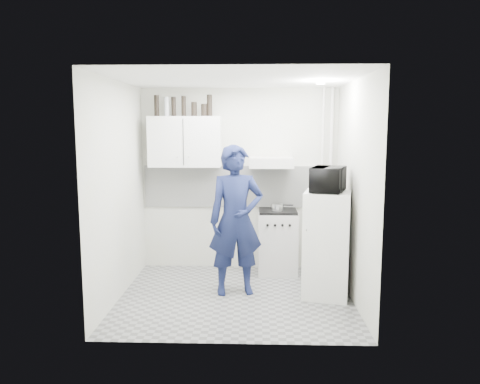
{
  "coord_description": "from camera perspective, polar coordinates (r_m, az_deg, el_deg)",
  "views": [
    {
      "loc": [
        0.23,
        -5.47,
        2.06
      ],
      "look_at": [
        0.04,
        0.3,
        1.25
      ],
      "focal_mm": 35.0,
      "sensor_mm": 36.0,
      "label": 1
    }
  ],
  "objects": [
    {
      "name": "wall_back",
      "position": [
        6.76,
        -0.1,
        1.53
      ],
      "size": [
        2.8,
        0.0,
        2.8
      ],
      "primitive_type": "plane",
      "rotation": [
        1.57,
        0.0,
        0.0
      ],
      "color": "silver",
      "rests_on": "floor"
    },
    {
      "name": "canister_b",
      "position": [
        6.59,
        -4.38,
        9.92
      ],
      "size": [
        0.09,
        0.09,
        0.17
      ],
      "primitive_type": "cylinder",
      "color": "black",
      "rests_on": "upper_cabinet"
    },
    {
      "name": "stove",
      "position": [
        6.67,
        4.59,
        -6.13
      ],
      "size": [
        0.54,
        0.54,
        0.87
      ],
      "primitive_type": "cube",
      "color": "silver",
      "rests_on": "floor"
    },
    {
      "name": "bottle_e",
      "position": [
        6.58,
        -3.74,
        10.48
      ],
      "size": [
        0.07,
        0.07,
        0.3
      ],
      "primitive_type": "cylinder",
      "color": "black",
      "rests_on": "upper_cabinet"
    },
    {
      "name": "pipe_a",
      "position": [
        6.76,
        10.95,
        1.39
      ],
      "size": [
        0.05,
        0.05,
        2.6
      ],
      "primitive_type": "cylinder",
      "color": "silver",
      "rests_on": "floor"
    },
    {
      "name": "saucepan",
      "position": [
        6.53,
        4.57,
        -1.84
      ],
      "size": [
        0.17,
        0.17,
        0.09
      ],
      "primitive_type": "cylinder",
      "color": "silver",
      "rests_on": "stove_top"
    },
    {
      "name": "wall_left",
      "position": [
        5.76,
        -14.62,
        0.15
      ],
      "size": [
        0.0,
        2.6,
        2.6
      ],
      "primitive_type": "plane",
      "rotation": [
        1.57,
        0.0,
        1.57
      ],
      "color": "silver",
      "rests_on": "floor"
    },
    {
      "name": "bottle_d",
      "position": [
        6.62,
        -6.89,
        10.35
      ],
      "size": [
        0.06,
        0.06,
        0.28
      ],
      "primitive_type": "cylinder",
      "color": "black",
      "rests_on": "upper_cabinet"
    },
    {
      "name": "microwave",
      "position": [
        5.64,
        10.71,
        1.53
      ],
      "size": [
        0.62,
        0.51,
        0.29
      ],
      "primitive_type": "imported",
      "rotation": [
        0.0,
        0.0,
        1.26
      ],
      "color": "black",
      "rests_on": "fridge"
    },
    {
      "name": "bottle_a",
      "position": [
        6.69,
        -10.13,
        10.31
      ],
      "size": [
        0.07,
        0.07,
        0.29
      ],
      "primitive_type": "cylinder",
      "color": "black",
      "rests_on": "upper_cabinet"
    },
    {
      "name": "ceiling_spot_fixture",
      "position": [
        5.74,
        9.8,
        12.97
      ],
      "size": [
        0.1,
        0.1,
        0.02
      ],
      "primitive_type": "cylinder",
      "color": "white",
      "rests_on": "ceiling"
    },
    {
      "name": "bottle_b",
      "position": [
        6.66,
        -8.93,
        10.23
      ],
      "size": [
        0.07,
        0.07,
        0.26
      ],
      "primitive_type": "cylinder",
      "color": "#B2B7BC",
      "rests_on": "upper_cabinet"
    },
    {
      "name": "person",
      "position": [
        5.73,
        -0.49,
        -3.46
      ],
      "size": [
        0.75,
        0.57,
        1.84
      ],
      "primitive_type": "imported",
      "rotation": [
        0.0,
        0.0,
        0.2
      ],
      "color": "#141B41",
      "rests_on": "floor"
    },
    {
      "name": "canister_a",
      "position": [
        6.6,
        -5.62,
        10.02
      ],
      "size": [
        0.08,
        0.08,
        0.2
      ],
      "primitive_type": "cylinder",
      "color": "black",
      "rests_on": "upper_cabinet"
    },
    {
      "name": "floor",
      "position": [
        5.85,
        -0.54,
        -12.64
      ],
      "size": [
        2.8,
        2.8,
        0.0
      ],
      "primitive_type": "plane",
      "color": "gray",
      "rests_on": "ground"
    },
    {
      "name": "fridge",
      "position": [
        5.78,
        10.51,
        -6.3
      ],
      "size": [
        0.64,
        0.64,
        1.29
      ],
      "primitive_type": "cube",
      "rotation": [
        0.0,
        0.0,
        -0.22
      ],
      "color": "white",
      "rests_on": "floor"
    },
    {
      "name": "wall_right",
      "position": [
        5.64,
        13.8,
        0.02
      ],
      "size": [
        0.0,
        2.6,
        2.6
      ],
      "primitive_type": "plane",
      "rotation": [
        1.57,
        0.0,
        -1.57
      ],
      "color": "silver",
      "rests_on": "floor"
    },
    {
      "name": "ceiling",
      "position": [
        5.5,
        -0.57,
        13.63
      ],
      "size": [
        2.8,
        2.8,
        0.0
      ],
      "primitive_type": "plane",
      "color": "white",
      "rests_on": "wall_back"
    },
    {
      "name": "upper_cabinet",
      "position": [
        6.62,
        -6.7,
        6.11
      ],
      "size": [
        1.0,
        0.35,
        0.7
      ],
      "primitive_type": "cube",
      "color": "white",
      "rests_on": "wall_back"
    },
    {
      "name": "range_hood",
      "position": [
        6.49,
        3.8,
        3.64
      ],
      "size": [
        0.6,
        0.5,
        0.14
      ],
      "primitive_type": "cube",
      "color": "silver",
      "rests_on": "wall_back"
    },
    {
      "name": "stove_top",
      "position": [
        6.58,
        4.63,
        -2.31
      ],
      "size": [
        0.52,
        0.52,
        0.03
      ],
      "primitive_type": "cube",
      "color": "black",
      "rests_on": "stove"
    },
    {
      "name": "bottle_c",
      "position": [
        6.65,
        -8.1,
        10.26
      ],
      "size": [
        0.06,
        0.06,
        0.27
      ],
      "primitive_type": "cylinder",
      "color": "black",
      "rests_on": "upper_cabinet"
    },
    {
      "name": "backsplash",
      "position": [
        6.76,
        -0.11,
        0.68
      ],
      "size": [
        2.74,
        0.03,
        0.6
      ],
      "primitive_type": "cube",
      "color": "white",
      "rests_on": "wall_back"
    },
    {
      "name": "pipe_b",
      "position": [
        6.75,
        9.94,
        1.4
      ],
      "size": [
        0.04,
        0.04,
        2.6
      ],
      "primitive_type": "cylinder",
      "color": "silver",
      "rests_on": "floor"
    }
  ]
}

